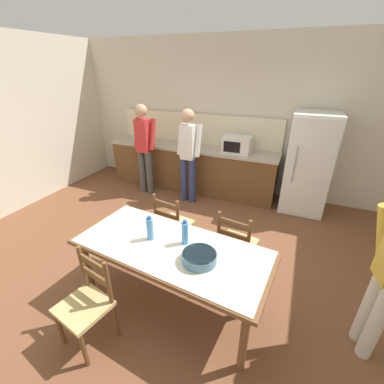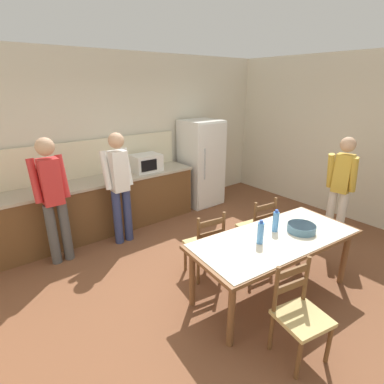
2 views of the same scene
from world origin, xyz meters
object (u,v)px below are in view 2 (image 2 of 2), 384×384
at_px(bottle_off_centre, 276,221).
at_px(chair_side_near_left, 299,314).
at_px(chair_side_far_right, 257,228).
at_px(person_by_table, 341,185).
at_px(dining_table, 275,243).
at_px(person_at_counter, 119,183).
at_px(serving_bowl, 301,228).
at_px(refrigerator, 201,163).
at_px(person_at_sink, 53,195).
at_px(microwave, 146,163).
at_px(bottle_near_centre, 260,233).
at_px(chair_side_far_left, 205,245).

height_order(bottle_off_centre, chair_side_near_left, bottle_off_centre).
distance_m(chair_side_far_right, person_by_table, 1.49).
relative_size(dining_table, person_at_counter, 1.20).
bearing_deg(chair_side_near_left, chair_side_far_right, 64.13).
bearing_deg(serving_bowl, refrigerator, 73.04).
xyz_separation_m(dining_table, person_by_table, (1.84, 0.22, 0.26)).
distance_m(serving_bowl, person_at_sink, 3.17).
height_order(refrigerator, person_by_table, refrigerator).
relative_size(microwave, bottle_near_centre, 1.85).
bearing_deg(chair_side_far_right, microwave, -66.69).
xyz_separation_m(bottle_off_centre, serving_bowl, (0.23, -0.20, -0.07)).
xyz_separation_m(chair_side_far_left, person_at_sink, (-1.37, 1.51, 0.54)).
xyz_separation_m(bottle_near_centre, serving_bowl, (0.59, -0.12, -0.07)).
bearing_deg(person_by_table, refrigerator, -86.13).
relative_size(bottle_off_centre, person_by_table, 0.16).
xyz_separation_m(chair_side_far_right, person_at_sink, (-2.26, 1.60, 0.54)).
bearing_deg(bottle_near_centre, chair_side_far_left, 99.90).
height_order(dining_table, chair_side_far_right, chair_side_far_right).
relative_size(chair_side_near_left, person_at_counter, 0.53).
bearing_deg(refrigerator, serving_bowl, -106.96).
relative_size(serving_bowl, person_at_counter, 0.19).
bearing_deg(refrigerator, bottle_off_centre, -112.51).
bearing_deg(person_at_counter, bottle_off_centre, -157.06).
height_order(dining_table, person_at_sink, person_at_sink).
bearing_deg(serving_bowl, person_at_sink, 131.25).
xyz_separation_m(serving_bowl, person_at_sink, (-2.09, 2.38, 0.18)).
relative_size(refrigerator, microwave, 3.43).
xyz_separation_m(bottle_off_centre, chair_side_near_left, (-0.63, -0.78, -0.44)).
height_order(chair_side_far_right, person_at_sink, person_at_sink).
xyz_separation_m(microwave, dining_table, (0.05, -2.78, -0.38)).
bearing_deg(chair_side_far_left, chair_side_near_left, 93.82).
height_order(bottle_near_centre, chair_side_far_left, bottle_near_centre).
xyz_separation_m(bottle_off_centre, person_at_sink, (-1.86, 2.18, 0.11)).
bearing_deg(chair_side_far_right, bottle_off_centre, 63.29).
bearing_deg(bottle_off_centre, chair_side_near_left, -128.77).
height_order(microwave, dining_table, microwave).
distance_m(chair_side_near_left, person_at_sink, 3.25).
relative_size(chair_side_far_right, person_at_counter, 0.53).
bearing_deg(bottle_off_centre, bottle_near_centre, -168.36).
xyz_separation_m(serving_bowl, person_by_table, (1.50, 0.31, 0.13)).
height_order(dining_table, person_at_counter, person_at_counter).
bearing_deg(bottle_off_centre, chair_side_far_right, 55.00).
xyz_separation_m(bottle_off_centre, chair_side_far_left, (-0.49, 0.67, -0.44)).
xyz_separation_m(refrigerator, dining_table, (-1.21, -2.76, -0.18)).
bearing_deg(bottle_near_centre, microwave, 85.80).
xyz_separation_m(refrigerator, bottle_off_centre, (-1.10, -2.66, 0.02)).
bearing_deg(chair_side_far_left, dining_table, 125.44).
bearing_deg(person_at_counter, dining_table, -160.40).
xyz_separation_m(chair_side_near_left, person_by_table, (2.36, 0.90, 0.49)).
bearing_deg(chair_side_far_left, person_at_counter, -64.83).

